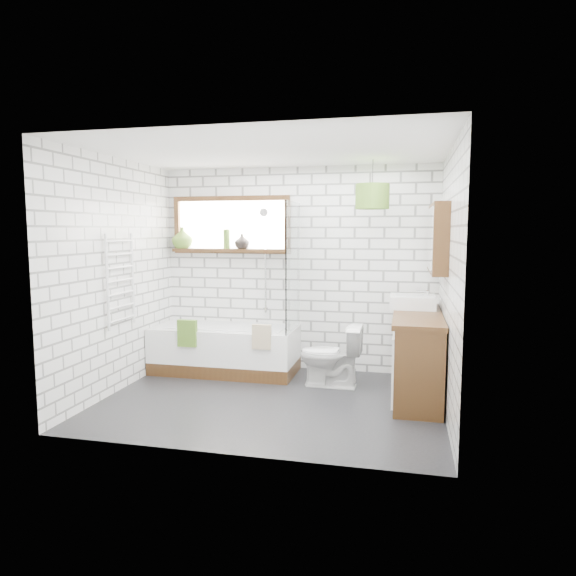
% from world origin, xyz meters
% --- Properties ---
extents(floor, '(3.40, 2.60, 0.01)m').
position_xyz_m(floor, '(0.00, 0.00, -0.01)').
color(floor, black).
rests_on(floor, ground).
extents(ceiling, '(3.40, 2.60, 0.01)m').
position_xyz_m(ceiling, '(0.00, 0.00, 2.50)').
color(ceiling, white).
rests_on(ceiling, ground).
extents(wall_back, '(3.40, 0.01, 2.50)m').
position_xyz_m(wall_back, '(0.00, 1.30, 1.25)').
color(wall_back, white).
rests_on(wall_back, ground).
extents(wall_front, '(3.40, 0.01, 2.50)m').
position_xyz_m(wall_front, '(0.00, -1.30, 1.25)').
color(wall_front, white).
rests_on(wall_front, ground).
extents(wall_left, '(0.01, 2.60, 2.50)m').
position_xyz_m(wall_left, '(-1.70, 0.00, 1.25)').
color(wall_left, white).
rests_on(wall_left, ground).
extents(wall_right, '(0.01, 2.60, 2.50)m').
position_xyz_m(wall_right, '(1.70, 0.00, 1.25)').
color(wall_right, white).
rests_on(wall_right, ground).
extents(window, '(1.52, 0.16, 0.68)m').
position_xyz_m(window, '(-0.85, 1.26, 1.80)').
color(window, '#331E0E').
rests_on(window, wall_back).
extents(towel_radiator, '(0.06, 0.52, 1.00)m').
position_xyz_m(towel_radiator, '(-1.66, 0.00, 1.20)').
color(towel_radiator, white).
rests_on(towel_radiator, wall_left).
extents(mirror_cabinet, '(0.16, 1.20, 0.70)m').
position_xyz_m(mirror_cabinet, '(1.62, 0.60, 1.65)').
color(mirror_cabinet, '#331E0E').
rests_on(mirror_cabinet, wall_right).
extents(shower_riser, '(0.02, 0.02, 1.30)m').
position_xyz_m(shower_riser, '(-0.40, 1.26, 1.35)').
color(shower_riser, silver).
rests_on(shower_riser, wall_back).
extents(bathtub, '(1.74, 0.77, 0.56)m').
position_xyz_m(bathtub, '(-0.82, 0.92, 0.28)').
color(bathtub, white).
rests_on(bathtub, floor).
extents(shower_screen, '(0.02, 0.72, 1.50)m').
position_xyz_m(shower_screen, '(0.03, 0.92, 1.31)').
color(shower_screen, white).
rests_on(shower_screen, bathtub).
extents(towel_green, '(0.23, 0.06, 0.31)m').
position_xyz_m(towel_green, '(-1.14, 0.53, 0.54)').
color(towel_green, '#4A7122').
rests_on(towel_green, bathtub).
extents(towel_beige, '(0.22, 0.05, 0.28)m').
position_xyz_m(towel_beige, '(-0.25, 0.53, 0.54)').
color(towel_beige, tan).
rests_on(towel_beige, bathtub).
extents(vanity, '(0.49, 1.53, 0.88)m').
position_xyz_m(vanity, '(1.45, 0.50, 0.44)').
color(vanity, '#331E0E').
rests_on(vanity, floor).
extents(basin, '(0.49, 0.43, 0.14)m').
position_xyz_m(basin, '(1.39, 0.86, 0.95)').
color(basin, white).
rests_on(basin, vanity).
extents(tap, '(0.04, 0.04, 0.15)m').
position_xyz_m(tap, '(1.55, 0.86, 1.00)').
color(tap, silver).
rests_on(tap, vanity).
extents(toilet, '(0.40, 0.69, 0.69)m').
position_xyz_m(toilet, '(0.52, 0.62, 0.35)').
color(toilet, white).
rests_on(toilet, floor).
extents(vase_olive, '(0.27, 0.27, 0.27)m').
position_xyz_m(vase_olive, '(-1.50, 1.23, 1.62)').
color(vase_olive, '#507624').
rests_on(vase_olive, window).
extents(vase_dark, '(0.19, 0.19, 0.19)m').
position_xyz_m(vase_dark, '(-0.70, 1.23, 1.58)').
color(vase_dark, black).
rests_on(vase_dark, window).
extents(bottle, '(0.08, 0.08, 0.24)m').
position_xyz_m(bottle, '(-0.90, 1.23, 1.60)').
color(bottle, '#507624').
rests_on(bottle, window).
extents(pendant, '(0.37, 0.37, 0.27)m').
position_xyz_m(pendant, '(0.94, 0.83, 2.10)').
color(pendant, '#4A7122').
rests_on(pendant, ceiling).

